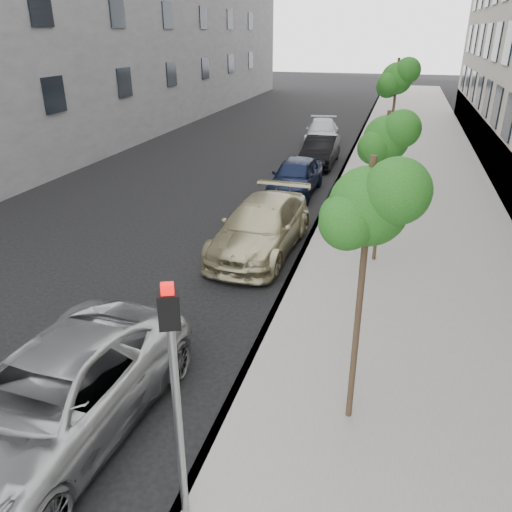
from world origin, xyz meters
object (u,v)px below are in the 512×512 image
at_px(sedan_blue, 296,176).
at_px(sedan_black, 320,150).
at_px(tree_mid, 388,139).
at_px(tree_near, 371,207).
at_px(tree_far, 398,79).
at_px(sedan_rear, 322,132).
at_px(suv, 261,227).
at_px(minivan, 53,399).
at_px(signal_pole, 175,382).

relative_size(sedan_blue, sedan_black, 1.00).
bearing_deg(tree_mid, tree_near, -90.00).
relative_size(tree_mid, tree_far, 0.82).
bearing_deg(sedan_black, tree_near, -79.07).
bearing_deg(sedan_rear, tree_mid, -82.73).
bearing_deg(tree_far, suv, -117.30).
height_order(tree_far, sedan_black, tree_far).
bearing_deg(minivan, signal_pole, -14.37).
bearing_deg(sedan_black, tree_far, -53.76).
distance_m(tree_far, minivan, 15.71).
bearing_deg(tree_mid, tree_far, 90.00).
bearing_deg(minivan, suv, 85.53).
relative_size(minivan, sedan_rear, 1.18).
bearing_deg(sedan_black, suv, -89.79).
bearing_deg(tree_far, sedan_rear, 112.79).
bearing_deg(tree_near, sedan_rear, 100.14).
bearing_deg(tree_near, minivan, -160.36).
bearing_deg(signal_pole, tree_far, 58.38).
height_order(sedan_blue, sedan_rear, sedan_blue).
distance_m(minivan, suv, 8.23).
relative_size(minivan, sedan_black, 1.30).
relative_size(tree_far, sedan_black, 1.21).
xyz_separation_m(tree_near, suv, (-3.33, 6.55, -3.04)).
distance_m(tree_mid, suv, 4.31).
relative_size(suv, sedan_rear, 1.12).
bearing_deg(tree_near, suv, 116.91).
xyz_separation_m(suv, sedan_blue, (-0.19, 5.93, -0.04)).
bearing_deg(tree_mid, suv, 179.07).
distance_m(sedan_blue, sedan_rear, 10.17).
bearing_deg(sedan_rear, sedan_black, -88.69).
relative_size(tree_mid, signal_pole, 1.21).
bearing_deg(signal_pole, tree_near, 27.06).
bearing_deg(minivan, sedan_black, 90.14).
height_order(tree_far, suv, tree_far).
bearing_deg(tree_far, sedan_black, 126.04).
height_order(signal_pole, suv, signal_pole).
distance_m(tree_mid, sedan_rear, 16.87).
xyz_separation_m(signal_pole, sedan_rear, (-2.12, 25.06, -1.59)).
relative_size(tree_mid, suv, 0.80).
distance_m(minivan, sedan_blue, 14.11).
distance_m(signal_pole, sedan_rear, 25.20).
height_order(tree_far, sedan_rear, tree_far).
distance_m(tree_far, suv, 8.13).
bearing_deg(suv, sedan_black, 92.81).
bearing_deg(sedan_blue, minivan, -92.38).
xyz_separation_m(minivan, sedan_rear, (0.43, 24.23, -0.08)).
bearing_deg(minivan, tree_far, 76.53).
bearing_deg(suv, sedan_blue, 94.61).
distance_m(tree_mid, tree_far, 6.57).
xyz_separation_m(tree_near, signal_pole, (-1.93, -2.43, -1.53)).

